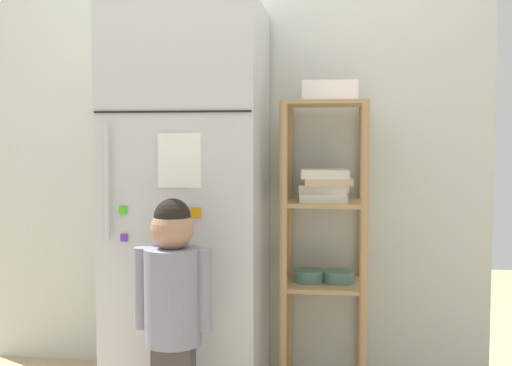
# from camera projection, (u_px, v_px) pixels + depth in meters

# --- Properties ---
(kitchen_wall_back) EXTENTS (2.51, 0.03, 2.23)m
(kitchen_wall_back) POSITION_uv_depth(u_px,v_px,m) (230.00, 145.00, 3.13)
(kitchen_wall_back) COLOR silver
(kitchen_wall_back) RESTS_ON ground
(refrigerator) EXTENTS (0.66, 0.62, 1.73)m
(refrigerator) POSITION_uv_depth(u_px,v_px,m) (190.00, 202.00, 2.84)
(refrigerator) COLOR silver
(refrigerator) RESTS_ON ground
(child_standing) EXTENTS (0.30, 0.22, 0.93)m
(child_standing) POSITION_uv_depth(u_px,v_px,m) (173.00, 295.00, 2.37)
(child_standing) COLOR #443F41
(child_standing) RESTS_ON ground
(pantry_shelf_unit) EXTENTS (0.38, 0.36, 1.32)m
(pantry_shelf_unit) POSITION_uv_depth(u_px,v_px,m) (324.00, 217.00, 2.88)
(pantry_shelf_unit) COLOR tan
(pantry_shelf_unit) RESTS_ON ground
(fruit_bin) EXTENTS (0.26, 0.18, 0.09)m
(fruit_bin) POSITION_uv_depth(u_px,v_px,m) (332.00, 93.00, 2.85)
(fruit_bin) COLOR white
(fruit_bin) RESTS_ON pantry_shelf_unit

